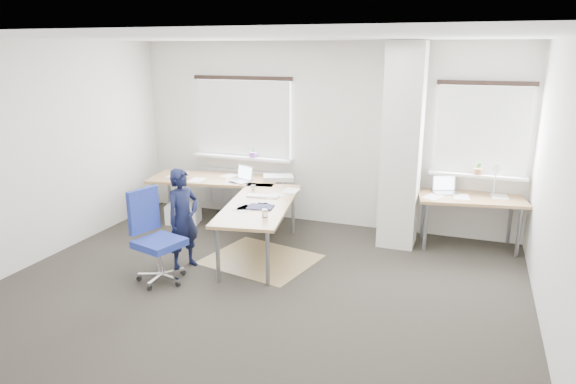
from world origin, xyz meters
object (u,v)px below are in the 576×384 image
(desk_main, at_px, (239,192))
(task_chair, at_px, (158,256))
(desk_side, at_px, (471,200))
(person, at_px, (183,219))

(desk_main, height_order, task_chair, task_chair)
(desk_side, height_order, person, person)
(desk_main, relative_size, desk_side, 1.88)
(desk_side, relative_size, task_chair, 1.36)
(desk_main, bearing_deg, desk_side, 3.18)
(desk_side, relative_size, person, 1.17)
(desk_side, bearing_deg, desk_main, -176.82)
(desk_side, bearing_deg, person, -159.73)
(desk_main, bearing_deg, task_chair, -109.47)
(desk_side, xyz_separation_m, person, (-3.35, -1.95, -0.04))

